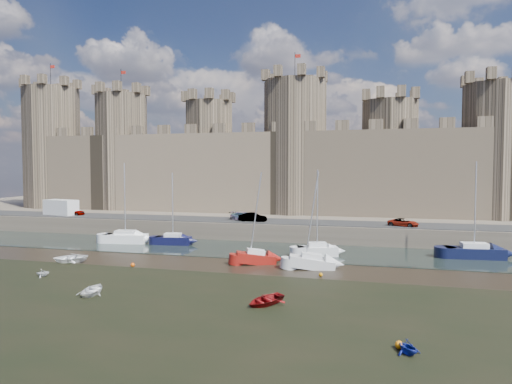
% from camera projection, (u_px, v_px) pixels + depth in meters
% --- Properties ---
extents(ground, '(160.00, 160.00, 0.00)m').
position_uv_depth(ground, '(157.00, 304.00, 34.85)').
color(ground, black).
rests_on(ground, ground).
extents(seaweed_patch, '(70.00, 34.00, 0.01)m').
position_uv_depth(seaweed_patch, '(113.00, 331.00, 29.06)').
color(seaweed_patch, black).
rests_on(seaweed_patch, ground).
extents(water_channel, '(160.00, 12.00, 0.08)m').
position_uv_depth(water_channel, '(245.00, 249.00, 58.00)').
color(water_channel, black).
rests_on(water_channel, ground).
extents(quay, '(160.00, 60.00, 2.50)m').
position_uv_depth(quay, '(295.00, 213.00, 92.67)').
color(quay, '#4C443A').
rests_on(quay, ground).
extents(road, '(160.00, 7.00, 0.10)m').
position_uv_depth(road, '(264.00, 221.00, 67.52)').
color(road, black).
rests_on(road, quay).
extents(castle, '(108.50, 11.00, 29.00)m').
position_uv_depth(castle, '(280.00, 161.00, 80.71)').
color(castle, '#42382B').
rests_on(castle, quay).
extents(car_0, '(3.88, 1.59, 1.32)m').
position_uv_depth(car_0, '(73.00, 212.00, 75.66)').
color(car_0, gray).
rests_on(car_0, quay).
extents(car_1, '(4.16, 1.68, 1.34)m').
position_uv_depth(car_1, '(253.00, 217.00, 66.68)').
color(car_1, gray).
rests_on(car_1, quay).
extents(car_2, '(4.82, 2.95, 1.30)m').
position_uv_depth(car_2, '(244.00, 216.00, 68.22)').
color(car_2, gray).
rests_on(car_2, quay).
extents(car_3, '(4.37, 3.05, 1.11)m').
position_uv_depth(car_3, '(403.00, 223.00, 61.17)').
color(car_3, gray).
rests_on(car_3, quay).
extents(van, '(6.33, 3.64, 2.60)m').
position_uv_depth(van, '(61.00, 208.00, 75.95)').
color(van, silver).
rests_on(van, quay).
extents(sailboat_0, '(6.13, 3.08, 10.98)m').
position_uv_depth(sailboat_0, '(125.00, 237.00, 62.73)').
color(sailboat_0, white).
rests_on(sailboat_0, ground).
extents(sailboat_1, '(5.03, 2.47, 9.68)m').
position_uv_depth(sailboat_1, '(173.00, 239.00, 61.45)').
color(sailboat_1, black).
rests_on(sailboat_1, ground).
extents(sailboat_2, '(5.01, 3.16, 10.11)m').
position_uv_depth(sailboat_2, '(317.00, 250.00, 53.43)').
color(sailboat_2, silver).
rests_on(sailboat_2, ground).
extents(sailboat_3, '(6.51, 3.04, 11.06)m').
position_uv_depth(sailboat_3, '(474.00, 251.00, 52.14)').
color(sailboat_3, black).
rests_on(sailboat_3, ground).
extents(sailboat_4, '(4.58, 3.17, 9.98)m').
position_uv_depth(sailboat_4, '(256.00, 257.00, 49.33)').
color(sailboat_4, maroon).
rests_on(sailboat_4, ground).
extents(sailboat_5, '(4.95, 2.80, 10.07)m').
position_uv_depth(sailboat_5, '(312.00, 262.00, 46.95)').
color(sailboat_5, beige).
rests_on(sailboat_5, ground).
extents(dinghy_2, '(2.53, 3.20, 0.60)m').
position_uv_depth(dinghy_2, '(93.00, 290.00, 37.59)').
color(dinghy_2, silver).
rests_on(dinghy_2, ground).
extents(dinghy_3, '(1.46, 1.27, 0.74)m').
position_uv_depth(dinghy_3, '(43.00, 273.00, 43.48)').
color(dinghy_3, silver).
rests_on(dinghy_3, ground).
extents(dinghy_4, '(3.66, 3.81, 0.64)m').
position_uv_depth(dinghy_4, '(265.00, 301.00, 34.47)').
color(dinghy_4, maroon).
rests_on(dinghy_4, ground).
extents(dinghy_5, '(2.04, 2.10, 0.84)m').
position_uv_depth(dinghy_5, '(408.00, 347.00, 25.38)').
color(dinghy_5, navy).
rests_on(dinghy_5, ground).
extents(dinghy_6, '(4.21, 3.29, 0.80)m').
position_uv_depth(dinghy_6, '(70.00, 259.00, 50.07)').
color(dinghy_6, white).
rests_on(dinghy_6, ground).
extents(buoy_1, '(0.45, 0.45, 0.45)m').
position_uv_depth(buoy_1, '(133.00, 265.00, 47.79)').
color(buoy_1, '#D94F09').
rests_on(buoy_1, ground).
extents(buoy_2, '(0.47, 0.47, 0.47)m').
position_uv_depth(buoy_2, '(399.00, 345.00, 26.13)').
color(buoy_2, orange).
rests_on(buoy_2, ground).
extents(buoy_3, '(0.38, 0.38, 0.38)m').
position_uv_depth(buoy_3, '(321.00, 275.00, 43.58)').
color(buoy_3, '#CA7A09').
rests_on(buoy_3, ground).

